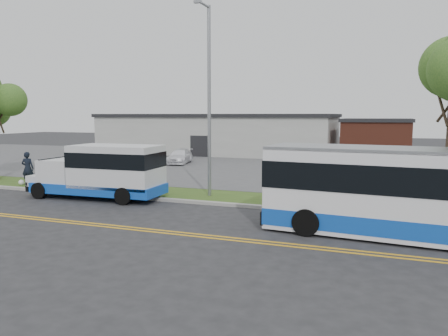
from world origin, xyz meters
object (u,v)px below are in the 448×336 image
at_px(parked_car_a, 135,160).
at_px(shuttle_bus, 105,170).
at_px(transit_bus, 431,195).
at_px(pedestrian, 28,168).
at_px(parked_car_b, 180,157).
at_px(streetlight_near, 209,95).

bearing_deg(parked_car_a, shuttle_bus, -79.86).
relative_size(transit_bus, parked_car_a, 2.49).
xyz_separation_m(pedestrian, parked_car_b, (3.32, 13.61, -0.40)).
relative_size(shuttle_bus, parked_car_a, 1.58).
height_order(streetlight_near, transit_bus, streetlight_near).
bearing_deg(streetlight_near, transit_bus, -24.44).
bearing_deg(parked_car_b, streetlight_near, -70.04).
xyz_separation_m(transit_bus, pedestrian, (-21.44, 4.05, -0.49)).
height_order(streetlight_near, parked_car_b, streetlight_near).
xyz_separation_m(streetlight_near, parked_car_b, (-8.16, 13.13, -4.54)).
xyz_separation_m(transit_bus, parked_car_a, (-19.15, 12.19, -0.72)).
distance_m(streetlight_near, parked_car_b, 16.11).
relative_size(parked_car_a, parked_car_b, 1.13).
xyz_separation_m(transit_bus, parked_car_b, (-18.12, 17.66, -0.89)).
bearing_deg(pedestrian, parked_car_a, -122.87).
bearing_deg(parked_car_b, shuttle_bus, -89.63).
xyz_separation_m(shuttle_bus, parked_car_a, (-4.34, 9.76, -0.61)).
height_order(transit_bus, parked_car_a, transit_bus).
distance_m(shuttle_bus, transit_bus, 15.01).
bearing_deg(transit_bus, pedestrian, 173.77).
bearing_deg(pedestrian, shuttle_bus, 149.08).
distance_m(shuttle_bus, pedestrian, 6.83).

